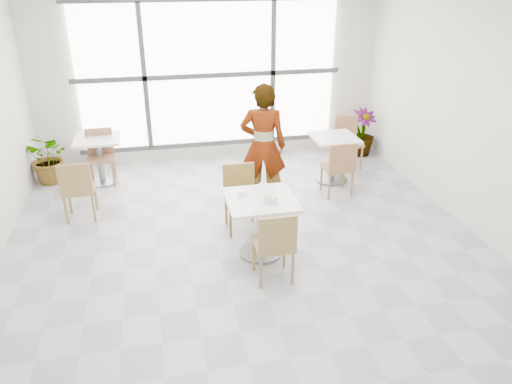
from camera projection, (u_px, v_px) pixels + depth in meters
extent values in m
plane|color=#9E9EA5|center=(251.00, 256.00, 6.01)|extent=(7.00, 7.00, 0.00)
plane|color=silver|center=(210.00, 74.00, 8.47)|extent=(6.00, 0.00, 6.00)
plane|color=silver|center=(401.00, 381.00, 2.27)|extent=(6.00, 0.00, 6.00)
plane|color=silver|center=(493.00, 122.00, 5.94)|extent=(0.00, 7.00, 7.00)
cube|color=white|center=(210.00, 75.00, 8.42)|extent=(4.40, 0.04, 2.40)
cube|color=#3F3F42|center=(210.00, 76.00, 8.39)|extent=(4.60, 0.05, 0.08)
cube|color=#3F3F42|center=(145.00, 78.00, 8.18)|extent=(0.08, 0.05, 2.40)
cube|color=#3F3F42|center=(273.00, 73.00, 8.60)|extent=(0.08, 0.05, 2.40)
cube|color=#3F3F42|center=(213.00, 143.00, 8.91)|extent=(4.60, 0.05, 0.08)
cube|color=white|center=(261.00, 200.00, 5.75)|extent=(0.80, 0.80, 0.04)
cylinder|color=slate|center=(261.00, 228.00, 5.91)|extent=(0.10, 0.10, 0.71)
cylinder|color=slate|center=(261.00, 252.00, 6.06)|extent=(0.52, 0.52, 0.03)
cube|color=olive|center=(273.00, 244.00, 5.42)|extent=(0.42, 0.42, 0.04)
cube|color=olive|center=(278.00, 235.00, 5.16)|extent=(0.42, 0.04, 0.42)
cylinder|color=olive|center=(284.00, 252.00, 5.71)|extent=(0.04, 0.04, 0.41)
cylinder|color=olive|center=(293.00, 269.00, 5.39)|extent=(0.04, 0.04, 0.41)
cylinder|color=olive|center=(254.00, 255.00, 5.65)|extent=(0.04, 0.04, 0.41)
cylinder|color=olive|center=(261.00, 273.00, 5.33)|extent=(0.04, 0.04, 0.41)
cube|color=olive|center=(241.00, 200.00, 6.44)|extent=(0.42, 0.42, 0.04)
cube|color=olive|center=(239.00, 178.00, 6.51)|extent=(0.42, 0.04, 0.42)
cylinder|color=olive|center=(231.00, 223.00, 6.34)|extent=(0.04, 0.04, 0.41)
cylinder|color=olive|center=(226.00, 210.00, 6.66)|extent=(0.04, 0.04, 0.41)
cylinder|color=olive|center=(258.00, 220.00, 6.41)|extent=(0.04, 0.04, 0.41)
cylinder|color=olive|center=(252.00, 208.00, 6.73)|extent=(0.04, 0.04, 0.41)
cylinder|color=silver|center=(270.00, 201.00, 5.66)|extent=(0.21, 0.21, 0.01)
cylinder|color=silver|center=(270.00, 198.00, 5.65)|extent=(0.16, 0.16, 0.07)
torus|color=silver|center=(270.00, 196.00, 5.63)|extent=(0.16, 0.16, 0.01)
cylinder|color=tan|center=(270.00, 198.00, 5.65)|extent=(0.14, 0.14, 0.05)
cylinder|color=beige|center=(266.00, 195.00, 5.62)|extent=(0.03, 0.03, 0.01)
cylinder|color=#F1E49B|center=(269.00, 195.00, 5.65)|extent=(0.03, 0.03, 0.02)
cylinder|color=beige|center=(270.00, 195.00, 5.63)|extent=(0.03, 0.03, 0.02)
cylinder|color=beige|center=(271.00, 197.00, 5.59)|extent=(0.03, 0.03, 0.02)
cylinder|color=#EEE499|center=(272.00, 196.00, 5.64)|extent=(0.03, 0.03, 0.02)
cylinder|color=beige|center=(269.00, 197.00, 5.60)|extent=(0.03, 0.03, 0.02)
cylinder|color=beige|center=(273.00, 196.00, 5.63)|extent=(0.03, 0.03, 0.01)
cylinder|color=beige|center=(268.00, 196.00, 5.60)|extent=(0.03, 0.03, 0.01)
cylinder|color=beige|center=(270.00, 196.00, 5.62)|extent=(0.03, 0.03, 0.02)
cylinder|color=beige|center=(266.00, 196.00, 5.63)|extent=(0.03, 0.03, 0.01)
cylinder|color=beige|center=(274.00, 195.00, 5.66)|extent=(0.03, 0.03, 0.01)
cylinder|color=#F0E39B|center=(273.00, 194.00, 5.65)|extent=(0.03, 0.03, 0.02)
cylinder|color=white|center=(241.00, 196.00, 5.81)|extent=(0.13, 0.13, 0.01)
cylinder|color=white|center=(241.00, 193.00, 5.79)|extent=(0.08, 0.08, 0.06)
torus|color=white|center=(244.00, 193.00, 5.80)|extent=(0.05, 0.01, 0.05)
cylinder|color=black|center=(241.00, 191.00, 5.78)|extent=(0.07, 0.07, 0.00)
cube|color=silver|center=(245.00, 195.00, 5.80)|extent=(0.09, 0.05, 0.00)
sphere|color=silver|center=(248.00, 194.00, 5.82)|extent=(0.02, 0.02, 0.02)
imported|color=black|center=(263.00, 146.00, 6.96)|extent=(0.74, 0.59, 1.79)
cube|color=white|center=(97.00, 139.00, 7.74)|extent=(0.70, 0.70, 0.04)
cylinder|color=gray|center=(100.00, 161.00, 7.90)|extent=(0.10, 0.10, 0.71)
cylinder|color=gray|center=(103.00, 181.00, 8.04)|extent=(0.52, 0.52, 0.03)
cube|color=silver|center=(334.00, 138.00, 7.79)|extent=(0.70, 0.70, 0.04)
cylinder|color=slate|center=(333.00, 160.00, 7.95)|extent=(0.10, 0.10, 0.71)
cylinder|color=slate|center=(331.00, 179.00, 8.09)|extent=(0.52, 0.52, 0.03)
cube|color=olive|center=(79.00, 189.00, 6.74)|extent=(0.42, 0.42, 0.04)
cube|color=olive|center=(75.00, 179.00, 6.48)|extent=(0.42, 0.04, 0.42)
cylinder|color=olive|center=(96.00, 197.00, 7.03)|extent=(0.04, 0.04, 0.41)
cylinder|color=olive|center=(94.00, 208.00, 6.71)|extent=(0.04, 0.04, 0.41)
cylinder|color=olive|center=(70.00, 200.00, 6.96)|extent=(0.04, 0.04, 0.41)
cylinder|color=olive|center=(66.00, 211.00, 6.65)|extent=(0.04, 0.04, 0.41)
cube|color=#9B694A|center=(101.00, 158.00, 7.80)|extent=(0.42, 0.42, 0.04)
cube|color=#9B694A|center=(99.00, 141.00, 7.87)|extent=(0.42, 0.04, 0.42)
cylinder|color=#9B694A|center=(90.00, 177.00, 7.70)|extent=(0.04, 0.04, 0.41)
cylinder|color=#9B694A|center=(92.00, 168.00, 8.02)|extent=(0.04, 0.04, 0.41)
cylinder|color=#9B694A|center=(113.00, 175.00, 7.77)|extent=(0.04, 0.04, 0.41)
cylinder|color=#9B694A|center=(114.00, 167.00, 8.09)|extent=(0.04, 0.04, 0.41)
cube|color=#966740|center=(337.00, 168.00, 7.45)|extent=(0.42, 0.42, 0.04)
cube|color=#966740|center=(343.00, 158.00, 7.18)|extent=(0.42, 0.04, 0.42)
cylinder|color=#966740|center=(343.00, 176.00, 7.74)|extent=(0.04, 0.04, 0.41)
cylinder|color=#966740|center=(352.00, 185.00, 7.42)|extent=(0.04, 0.04, 0.41)
cylinder|color=#966740|center=(321.00, 178.00, 7.67)|extent=(0.04, 0.04, 0.41)
cylinder|color=#966740|center=(329.00, 187.00, 7.35)|extent=(0.04, 0.04, 0.41)
cube|color=#A16A49|center=(349.00, 144.00, 8.45)|extent=(0.42, 0.42, 0.04)
cube|color=#A16A49|center=(346.00, 127.00, 8.52)|extent=(0.42, 0.04, 0.42)
cylinder|color=#A16A49|center=(342.00, 160.00, 8.35)|extent=(0.04, 0.04, 0.41)
cylinder|color=#A16A49|center=(334.00, 153.00, 8.67)|extent=(0.04, 0.04, 0.41)
cylinder|color=#A16A49|center=(361.00, 159.00, 8.42)|extent=(0.04, 0.04, 0.41)
cylinder|color=#A16A49|center=(353.00, 151.00, 8.73)|extent=(0.04, 0.04, 0.41)
imported|color=#447133|center=(50.00, 158.00, 7.87)|extent=(0.95, 0.90, 0.83)
imported|color=#45723F|center=(362.00, 133.00, 9.01)|extent=(0.48, 0.48, 0.85)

